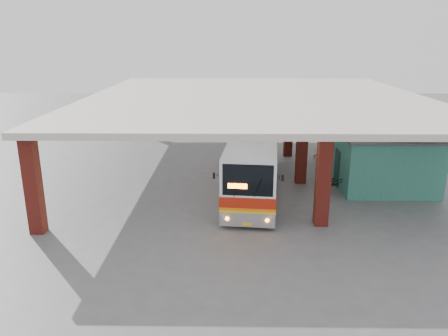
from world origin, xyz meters
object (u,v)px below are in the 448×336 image
pedestrian (264,194)px  red_chair (318,153)px  coach_bus (254,159)px  motorcycle (336,183)px

pedestrian → red_chair: size_ratio=2.13×
coach_bus → red_chair: bearing=57.8°
pedestrian → red_chair: 10.67m
motorcycle → coach_bus: bearing=83.3°
motorcycle → pedestrian: 4.92m
coach_bus → pedestrian: coach_bus is taller
red_chair → pedestrian: bearing=-101.1°
motorcycle → pedestrian: pedestrian is taller
coach_bus → motorcycle: bearing=-3.7°
motorcycle → red_chair: bearing=-0.5°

